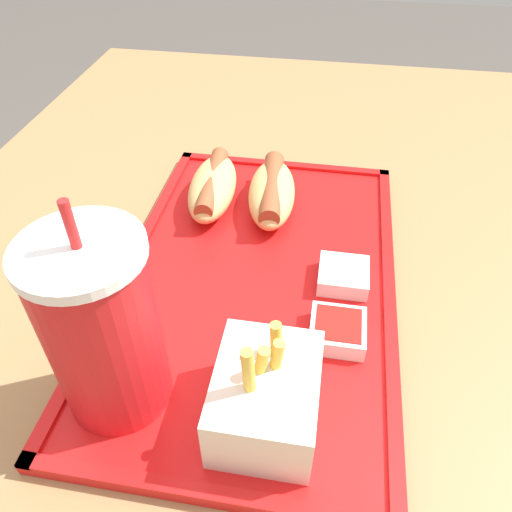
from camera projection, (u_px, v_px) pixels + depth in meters
name	position (u px, v px, depth m)	size (l,w,h in m)	color
dining_table	(270.00, 441.00, 0.79)	(1.23, 0.87, 0.75)	olive
food_tray	(256.00, 281.00, 0.52)	(0.46, 0.28, 0.01)	red
soda_cup	(103.00, 329.00, 0.36)	(0.09, 0.09, 0.19)	red
hot_dog_far	(213.00, 186.00, 0.60)	(0.14, 0.06, 0.04)	tan
hot_dog_near	(272.00, 192.00, 0.60)	(0.14, 0.07, 0.04)	tan
fries_carton	(266.00, 396.00, 0.38)	(0.10, 0.08, 0.10)	silver
sauce_cup_mayo	(343.00, 275.00, 0.51)	(0.05, 0.05, 0.02)	silver
sauce_cup_ketchup	(338.00, 330.00, 0.45)	(0.05, 0.05, 0.02)	silver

